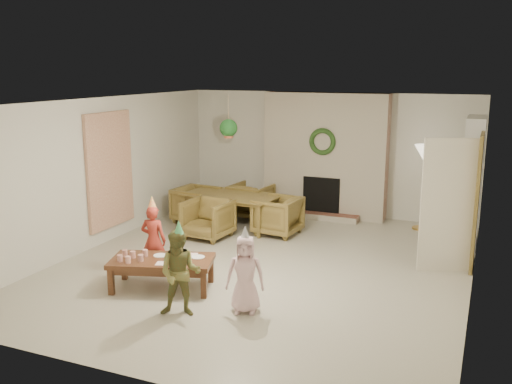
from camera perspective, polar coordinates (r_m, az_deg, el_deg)
The scene contains 56 objects.
floor at distance 8.79m, azimuth 0.80°, elevation -7.39°, with size 7.00×7.00×0.00m, color #B7B29E.
ceiling at distance 8.28m, azimuth 0.85°, elevation 9.11°, with size 7.00×7.00×0.00m, color white.
wall_back at distance 11.71m, azimuth 7.27°, elevation 3.86°, with size 7.00×7.00×0.00m, color silver.
wall_front at distance 5.47m, azimuth -13.14°, elevation -6.37°, with size 7.00×7.00×0.00m, color silver.
wall_left at distance 9.94m, azimuth -15.43°, elevation 1.97°, with size 7.00×7.00×0.00m, color silver.
wall_right at distance 7.86m, azimuth 21.56°, elevation -1.17°, with size 7.00×7.00×0.00m, color silver.
fireplace_mass at distance 11.52m, azimuth 7.00°, elevation 3.72°, with size 2.50×0.40×2.50m, color maroon.
fireplace_hearth at distance 11.43m, azimuth 6.36°, elevation -2.42°, with size 1.60×0.30×0.12m, color #5D2419.
fireplace_firebox at distance 11.50m, azimuth 6.65°, elevation -0.34°, with size 0.75×0.12×0.75m, color black.
fireplace_wreath at distance 11.26m, azimuth 6.72°, elevation 5.07°, with size 0.54×0.54×0.10m, color #1E4018.
floor_lamp_base at distance 11.12m, azimuth 16.24°, elevation -3.52°, with size 0.30×0.30×0.03m, color gold.
floor_lamp_post at distance 10.95m, azimuth 16.47°, elevation 0.16°, with size 0.03×0.03×1.44m, color gold.
floor_lamp_shade at distance 10.83m, azimuth 16.70°, elevation 3.74°, with size 0.38×0.38×0.32m, color beige.
bookshelf_carcass at distance 10.14m, azimuth 20.98°, elevation 0.93°, with size 0.30×1.00×2.20m, color white.
bookshelf_shelf_a at distance 10.28m, azimuth 20.59°, elevation -2.61°, with size 0.30×0.92×0.03m, color white.
bookshelf_shelf_b at distance 10.19m, azimuth 20.76°, elevation -0.44°, with size 0.30×0.92×0.03m, color white.
bookshelf_shelf_c at distance 10.12m, azimuth 20.93°, elevation 1.77°, with size 0.30×0.92×0.03m, color white.
bookshelf_shelf_d at distance 10.05m, azimuth 21.11°, elevation 4.01°, with size 0.30×0.92×0.03m, color white.
books_row_lower at distance 10.10m, azimuth 20.50°, elevation -2.04°, with size 0.20×0.40×0.24m, color #AC1F26.
books_row_mid at distance 10.21m, azimuth 20.72°, elevation 0.39°, with size 0.20×0.44×0.24m, color #265C8B.
books_row_upper at distance 10.00m, azimuth 20.85°, elevation 2.41°, with size 0.20×0.36×0.22m, color #A79C23.
door_frame at distance 9.08m, azimuth 21.42°, elevation -0.90°, with size 0.05×0.86×2.04m, color brown.
door_leaf at distance 8.73m, azimuth 18.84°, elevation -1.36°, with size 0.05×0.80×2.00m, color beige.
curtain_panel at distance 10.07m, azimuth -14.56°, elevation 2.15°, with size 0.06×1.20×2.00m, color beige.
dining_table at distance 10.73m, azimuth -2.57°, elevation -1.93°, with size 1.81×1.01×0.64m, color brown.
dining_chair_near at distance 10.08m, azimuth -4.91°, elevation -2.72°, with size 0.75×0.77×0.70m, color brown.
dining_chair_far at distance 11.39m, azimuth -0.50°, elevation -0.89°, with size 0.75×0.77×0.70m, color brown.
dining_chair_left at distance 11.15m, azimuth -6.07°, elevation -1.26°, with size 0.75×0.77×0.70m, color brown.
dining_chair_right at distance 10.26m, azimuth 2.18°, elevation -2.41°, with size 0.75×0.77×0.70m, color brown.
hanging_plant_cord at distance 10.19m, azimuth -2.81°, elevation 7.76°, with size 0.01×0.01×0.70m, color tan.
hanging_plant_pot at distance 10.23m, azimuth -2.79°, elevation 5.81°, with size 0.16×0.16×0.12m, color #A55135.
hanging_plant_foliage at distance 10.22m, azimuth -2.80°, elevation 6.48°, with size 0.32×0.32×0.32m, color #184A1D.
coffee_table_top at distance 7.88m, azimuth -9.49°, elevation -6.89°, with size 1.39×0.69×0.06m, color #58331D.
coffee_table_apron at distance 7.91m, azimuth -9.47°, elevation -7.40°, with size 1.28×0.59×0.09m, color #58331D.
coffee_leg_fl at distance 7.88m, azimuth -14.44°, elevation -8.78°, with size 0.07×0.07×0.36m, color #58331D.
coffee_leg_fr at distance 7.57m, azimuth -5.30°, elevation -9.33°, with size 0.07×0.07×0.36m, color #58331D.
coffee_leg_bl at distance 8.38m, azimuth -13.16°, elevation -7.41°, with size 0.07×0.07×0.36m, color #58331D.
coffee_leg_br at distance 8.09m, azimuth -4.58°, elevation -7.86°, with size 0.07×0.07×0.36m, color #58331D.
cup_a at distance 7.86m, azimuth -13.59°, elevation -6.52°, with size 0.07×0.07×0.10m, color white.
cup_b at distance 8.05m, azimuth -13.11°, elevation -6.03°, with size 0.07×0.07×0.10m, color white.
cup_c at distance 7.77m, azimuth -12.82°, elevation -6.69°, with size 0.07×0.07×0.10m, color white.
cup_d at distance 7.97m, azimuth -12.35°, elevation -6.20°, with size 0.07×0.07×0.10m, color white.
cup_e at distance 7.81m, azimuth -11.58°, elevation -6.55°, with size 0.07×0.07×0.10m, color white.
cup_f at distance 8.00m, azimuth -11.15°, elevation -6.06°, with size 0.07×0.07×0.10m, color white.
plate_a at distance 8.00m, azimuth -9.65°, elevation -6.33°, with size 0.19×0.19×0.01m, color white.
plate_b at distance 7.71m, azimuth -7.77°, elevation -6.99°, with size 0.19×0.19×0.01m, color white.
plate_c at distance 7.87m, azimuth -5.90°, elevation -6.55°, with size 0.19×0.19×0.01m, color white.
food_scoop at distance 7.70m, azimuth -7.78°, elevation -6.70°, with size 0.07×0.07×0.07m, color tan.
napkin_left at distance 7.68m, azimuth -9.47°, elevation -7.13°, with size 0.16×0.16×0.01m, color #FFBBBD.
napkin_right at distance 7.96m, azimuth -6.54°, elevation -6.33°, with size 0.16×0.16×0.01m, color #FFBBBD.
child_red at distance 8.38m, azimuth -10.32°, elevation -4.83°, with size 0.38×0.25×1.04m, color #AD3225.
party_hat_red at distance 8.23m, azimuth -10.47°, elevation -1.07°, with size 0.14×0.14×0.20m, color #FCE554.
child_plaid at distance 6.98m, azimuth -7.67°, elevation -8.15°, with size 0.52×0.41×1.08m, color #8E5E26.
party_hat_plaid at distance 6.80m, azimuth -7.81°, elevation -3.59°, with size 0.13×0.13×0.18m, color #50BB6E.
child_pink at distance 7.03m, azimuth -1.10°, elevation -8.31°, with size 0.48×0.31×0.99m, color beige.
party_hat_pink at distance 6.85m, azimuth -1.12°, elevation -4.14°, with size 0.13×0.13×0.18m, color #ABABB2.
Camera 1 is at (3.09, -7.66, 2.99)m, focal length 39.59 mm.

